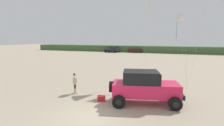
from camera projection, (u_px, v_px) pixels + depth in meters
The scene contains 8 objects.
ground_plane at pixel (91, 117), 9.97m from camera, with size 220.00×220.00×0.00m, color tan.
dune_ridge at pixel (156, 49), 57.12m from camera, with size 90.00×6.76×2.08m, color #426038.
jeep at pixel (144, 86), 11.92m from camera, with size 5.02×3.40×2.26m.
person_watching at pixel (75, 82), 14.13m from camera, with size 0.47×0.50×1.67m.
cooler_box at pixel (101, 98), 12.54m from camera, with size 0.56×0.36×0.38m, color #B21E23.
distant_pickup at pixel (112, 49), 57.12m from camera, with size 4.87×3.12×1.98m.
distant_sedan at pixel (135, 51), 56.03m from camera, with size 4.20×1.70×1.20m, color black.
kite_black_sled at pixel (179, 19), 20.37m from camera, with size 1.98×6.73×7.48m.
Camera 1 is at (4.52, -8.39, 4.42)m, focal length 28.12 mm.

